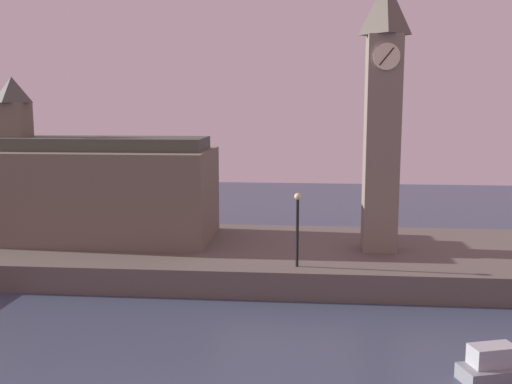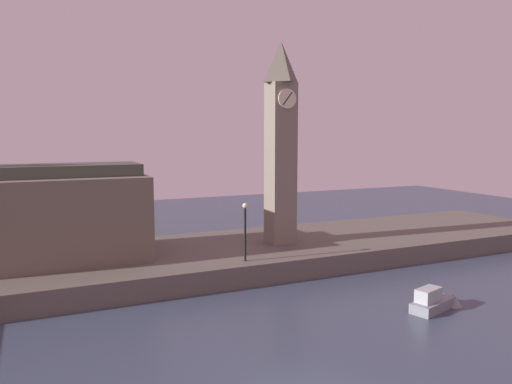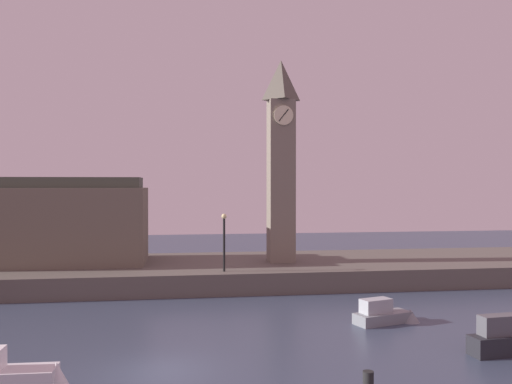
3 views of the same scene
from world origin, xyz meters
name	(u,v)px [view 2 (image 2 of 3)]	position (x,y,z in m)	size (l,w,h in m)	color
far_embankment	(172,262)	(0.00, 20.00, 0.75)	(70.00, 12.00, 1.50)	#5B544C
clock_tower	(281,141)	(8.64, 19.42, 9.56)	(2.14, 2.19, 15.59)	slate
parliament_hall	(37,214)	(-8.87, 21.09, 4.72)	(13.71, 6.96, 10.35)	#6B6051
streetlamp	(245,225)	(3.88, 15.33, 3.98)	(0.36, 0.36, 3.98)	black
boat_cruiser_grey	(436,301)	(11.90, 5.99, 0.47)	(3.94, 2.09, 1.41)	gray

